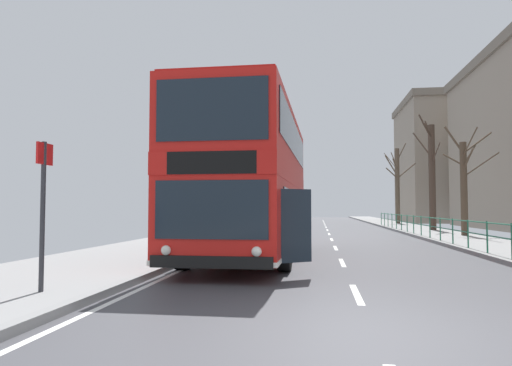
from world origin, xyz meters
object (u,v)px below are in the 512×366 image
object	(u,v)px
bare_tree_far_00	(397,183)
bare_tree_far_02	(432,174)
background_building_02	(448,161)
bus_stop_sign_near	(43,198)
bare_tree_far_01	(464,183)
double_decker_bus_main	(252,182)

from	to	relation	value
bare_tree_far_00	bare_tree_far_02	size ratio (longest dim) A/B	1.01
bare_tree_far_00	background_building_02	world-z (taller)	background_building_02
bus_stop_sign_near	background_building_02	world-z (taller)	background_building_02
bare_tree_far_00	bare_tree_far_01	xyz separation A→B (m)	(0.23, -18.47, -0.91)
bus_stop_sign_near	bare_tree_far_02	distance (m)	26.28
double_decker_bus_main	bare_tree_far_01	size ratio (longest dim) A/B	1.88
bus_stop_sign_near	bare_tree_far_00	xyz separation A→B (m)	(11.55, 35.95, 1.98)
double_decker_bus_main	bus_stop_sign_near	xyz separation A→B (m)	(-2.54, -6.98, -0.62)
bare_tree_far_02	background_building_02	bearing A→B (deg)	72.89
background_building_02	bare_tree_far_02	bearing A→B (deg)	-107.11
bare_tree_far_02	background_building_02	world-z (taller)	background_building_02
bare_tree_far_01	bare_tree_far_00	bearing A→B (deg)	90.70
bare_tree_far_01	bus_stop_sign_near	bearing A→B (deg)	-123.98
bus_stop_sign_near	bare_tree_far_01	bearing A→B (deg)	56.02
double_decker_bus_main	bus_stop_sign_near	bearing A→B (deg)	-109.99
bus_stop_sign_near	bare_tree_far_01	size ratio (longest dim) A/B	0.44
bare_tree_far_02	background_building_02	distance (m)	23.18
bare_tree_far_01	double_decker_bus_main	bearing A→B (deg)	-131.36
background_building_02	bare_tree_far_01	bearing A→B (deg)	-103.27
bus_stop_sign_near	bare_tree_far_00	distance (m)	37.81
bare_tree_far_00	bare_tree_far_02	world-z (taller)	bare_tree_far_00
bare_tree_far_00	background_building_02	xyz separation A→B (m)	(6.83, 9.53, 2.85)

